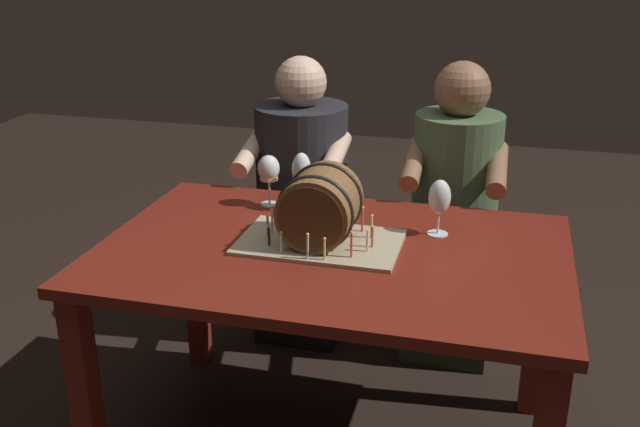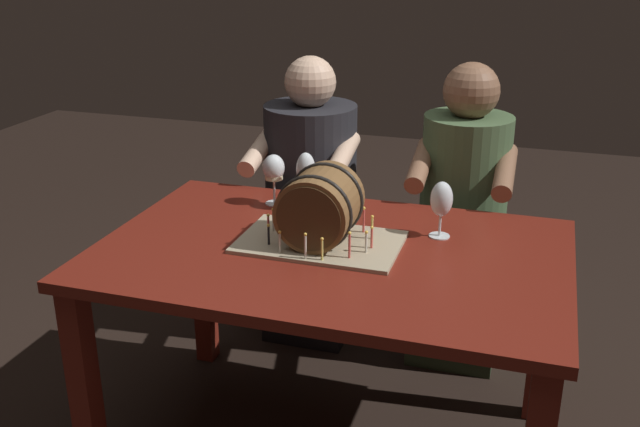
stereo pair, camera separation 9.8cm
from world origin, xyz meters
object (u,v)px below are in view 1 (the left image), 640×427
person_seated_left (302,209)px  wine_glass_red (302,173)px  person_seated_right (453,227)px  wine_glass_white (269,171)px  wine_glass_empty (440,198)px  dining_table (332,279)px  barrel_cake (320,211)px

person_seated_left → wine_glass_red: bearing=-73.7°
person_seated_left → person_seated_right: size_ratio=0.99×
wine_glass_white → person_seated_left: 0.52m
wine_glass_white → wine_glass_empty: size_ratio=0.99×
wine_glass_white → wine_glass_empty: bearing=-11.4°
dining_table → wine_glass_white: 0.49m
dining_table → wine_glass_empty: (0.30, 0.19, 0.23)m
wine_glass_empty → person_seated_right: size_ratio=0.15×
dining_table → person_seated_left: size_ratio=1.18×
person_seated_left → wine_glass_empty: bearing=-42.0°
barrel_cake → wine_glass_red: size_ratio=2.42×
wine_glass_red → person_seated_left: 0.55m
wine_glass_red → wine_glass_empty: (0.48, -0.10, -0.01)m
barrel_cake → wine_glass_white: barrel_cake is taller
dining_table → person_seated_right: (0.31, 0.73, -0.08)m
wine_glass_white → wine_glass_empty: 0.61m
wine_glass_white → person_seated_right: 0.81m
barrel_cake → person_seated_left: size_ratio=0.41×
dining_table → wine_glass_white: size_ratio=7.84×
dining_table → wine_glass_empty: wine_glass_empty is taller
barrel_cake → wine_glass_empty: barrel_cake is taller
dining_table → barrel_cake: barrel_cake is taller
wine_glass_empty → person_seated_right: person_seated_right is taller
dining_table → barrel_cake: size_ratio=2.86×
wine_glass_empty → person_seated_right: bearing=88.8°
wine_glass_empty → person_seated_right: (0.01, 0.54, -0.31)m
dining_table → person_seated_left: (-0.31, 0.73, -0.07)m
person_seated_right → wine_glass_white: bearing=-145.3°
wine_glass_white → wine_glass_empty: (0.60, -0.12, -0.00)m
barrel_cake → wine_glass_empty: (0.34, 0.17, 0.01)m
wine_glass_red → wine_glass_empty: size_ratio=1.12×
dining_table → person_seated_left: person_seated_left is taller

